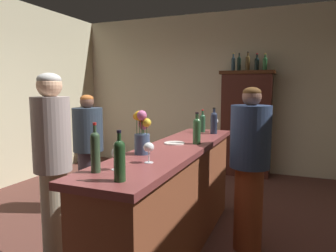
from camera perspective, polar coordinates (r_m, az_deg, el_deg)
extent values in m
plane|color=#522E27|center=(3.49, -6.49, -19.27)|extent=(7.88, 7.88, 0.00)
cube|color=beige|center=(6.03, 7.57, 6.24)|extent=(5.36, 0.12, 2.94)
cube|color=brown|center=(2.96, 1.04, -13.97)|extent=(0.48, 2.44, 0.96)
cube|color=brown|center=(2.82, 1.06, -4.34)|extent=(0.55, 2.54, 0.05)
cube|color=#3A1711|center=(5.61, 14.26, 0.42)|extent=(0.83, 0.37, 1.84)
cube|color=#3C1C0A|center=(5.59, 14.54, 9.54)|extent=(0.91, 0.43, 0.06)
cylinder|color=#1F3F1F|center=(1.79, -8.94, -6.90)|extent=(0.07, 0.07, 0.20)
sphere|color=#1F3F1F|center=(1.77, -9.00, -3.68)|extent=(0.07, 0.07, 0.07)
cylinder|color=#1F3F1F|center=(1.76, -9.03, -2.49)|extent=(0.02, 0.02, 0.07)
cylinder|color=black|center=(1.75, -9.06, -1.02)|extent=(0.03, 0.03, 0.02)
cylinder|color=#2A502B|center=(2.95, 5.34, -1.31)|extent=(0.07, 0.07, 0.21)
sphere|color=#2A502B|center=(2.94, 5.36, 0.73)|extent=(0.07, 0.07, 0.07)
cylinder|color=#2A502B|center=(2.93, 5.37, 1.49)|extent=(0.03, 0.03, 0.08)
cylinder|color=black|center=(2.93, 5.38, 2.40)|extent=(0.03, 0.03, 0.02)
cylinder|color=#265234|center=(3.75, 6.40, 0.23)|extent=(0.07, 0.07, 0.18)
sphere|color=#265234|center=(3.74, 6.42, 1.61)|extent=(0.07, 0.07, 0.07)
cylinder|color=#265234|center=(3.74, 6.43, 2.22)|extent=(0.03, 0.03, 0.08)
cylinder|color=red|center=(3.74, 6.44, 2.95)|extent=(0.03, 0.03, 0.02)
cylinder|color=#2E462D|center=(2.00, -13.28, -5.18)|extent=(0.06, 0.06, 0.23)
sphere|color=#2E462D|center=(1.98, -13.37, -1.95)|extent=(0.06, 0.06, 0.06)
cylinder|color=#2E462D|center=(1.97, -13.40, -0.89)|extent=(0.02, 0.02, 0.07)
cylinder|color=red|center=(1.97, -13.44, 0.41)|extent=(0.02, 0.02, 0.02)
cylinder|color=#222A3E|center=(3.64, 8.47, 0.26)|extent=(0.08, 0.08, 0.22)
sphere|color=#222A3E|center=(3.63, 8.50, 1.95)|extent=(0.08, 0.08, 0.08)
cylinder|color=#222A3E|center=(3.63, 8.51, 2.55)|extent=(0.03, 0.03, 0.08)
cylinder|color=black|center=(3.63, 8.53, 3.28)|extent=(0.03, 0.03, 0.02)
cylinder|color=white|center=(2.22, -3.56, -6.74)|extent=(0.07, 0.07, 0.00)
cylinder|color=white|center=(2.21, -3.57, -5.77)|extent=(0.01, 0.01, 0.07)
ellipsoid|color=white|center=(2.20, -3.59, -3.94)|extent=(0.08, 0.08, 0.07)
cylinder|color=white|center=(3.81, 8.62, -1.06)|extent=(0.07, 0.07, 0.00)
cylinder|color=white|center=(3.80, 8.64, -0.37)|extent=(0.01, 0.01, 0.09)
ellipsoid|color=white|center=(3.79, 8.66, 0.89)|extent=(0.08, 0.08, 0.08)
ellipsoid|color=maroon|center=(3.79, 8.65, 0.55)|extent=(0.07, 0.07, 0.03)
cylinder|color=white|center=(2.06, -9.46, -7.94)|extent=(0.07, 0.07, 0.00)
cylinder|color=white|center=(2.05, -9.48, -6.94)|extent=(0.01, 0.01, 0.07)
ellipsoid|color=white|center=(2.03, -9.52, -4.95)|extent=(0.07, 0.07, 0.08)
ellipsoid|color=maroon|center=(2.04, -9.51, -5.53)|extent=(0.05, 0.05, 0.03)
cylinder|color=#384D6F|center=(2.50, -4.81, -3.35)|extent=(0.13, 0.13, 0.16)
cylinder|color=#38602D|center=(2.46, -3.94, -1.24)|extent=(0.01, 0.01, 0.16)
sphere|color=gold|center=(2.44, -3.95, 0.62)|extent=(0.07, 0.07, 0.07)
cylinder|color=#38602D|center=(2.50, -4.51, -1.31)|extent=(0.01, 0.01, 0.14)
sphere|color=#C15975|center=(2.49, -4.52, 0.31)|extent=(0.09, 0.09, 0.09)
cylinder|color=#38602D|center=(2.53, -4.68, -0.92)|extent=(0.01, 0.01, 0.17)
sphere|color=#BA4285|center=(2.52, -4.70, 0.98)|extent=(0.07, 0.07, 0.07)
cylinder|color=#38602D|center=(2.49, -5.79, -0.59)|extent=(0.01, 0.01, 0.21)
sphere|color=orange|center=(2.48, -5.82, 1.79)|extent=(0.06, 0.06, 0.06)
cylinder|color=#38602D|center=(2.47, -5.26, -0.58)|extent=(0.01, 0.01, 0.21)
sphere|color=#F0AD14|center=(2.46, -5.29, 1.90)|extent=(0.08, 0.08, 0.08)
cylinder|color=#38602D|center=(2.45, -4.86, -0.58)|extent=(0.01, 0.01, 0.22)
sphere|color=#C75B8D|center=(2.44, -4.89, 1.98)|extent=(0.08, 0.08, 0.08)
cylinder|color=white|center=(2.97, 1.19, -3.18)|extent=(0.20, 0.20, 0.01)
cylinder|color=#1D303B|center=(5.63, 11.96, 10.95)|extent=(0.07, 0.07, 0.21)
sphere|color=#1D303B|center=(5.64, 11.99, 12.00)|extent=(0.07, 0.07, 0.07)
cylinder|color=#1D303B|center=(5.65, 12.00, 12.47)|extent=(0.03, 0.03, 0.09)
cylinder|color=gold|center=(5.65, 12.02, 13.01)|extent=(0.03, 0.03, 0.02)
cylinder|color=black|center=(5.62, 13.00, 10.96)|extent=(0.06, 0.06, 0.21)
sphere|color=black|center=(5.62, 13.03, 12.04)|extent=(0.06, 0.06, 0.06)
cylinder|color=black|center=(5.63, 13.04, 12.46)|extent=(0.02, 0.02, 0.08)
cylinder|color=black|center=(5.63, 13.06, 12.96)|extent=(0.03, 0.03, 0.02)
cylinder|color=#443419|center=(5.59, 14.51, 10.94)|extent=(0.08, 0.08, 0.21)
sphere|color=#443419|center=(5.60, 14.54, 12.04)|extent=(0.08, 0.08, 0.08)
cylinder|color=#443419|center=(5.61, 14.56, 12.52)|extent=(0.03, 0.03, 0.09)
cylinder|color=black|center=(5.61, 14.58, 13.08)|extent=(0.03, 0.03, 0.02)
cylinder|color=black|center=(5.57, 16.09, 10.73)|extent=(0.08, 0.08, 0.18)
sphere|color=black|center=(5.58, 16.13, 11.66)|extent=(0.08, 0.08, 0.08)
cylinder|color=black|center=(5.59, 16.14, 12.14)|extent=(0.03, 0.03, 0.09)
cylinder|color=red|center=(5.59, 16.16, 12.70)|extent=(0.04, 0.04, 0.02)
cylinder|color=#21512C|center=(5.56, 17.49, 10.70)|extent=(0.08, 0.08, 0.18)
sphere|color=#21512C|center=(5.57, 17.53, 11.64)|extent=(0.08, 0.08, 0.08)
cylinder|color=#21512C|center=(5.57, 17.54, 12.07)|extent=(0.03, 0.03, 0.08)
cylinder|color=gold|center=(5.58, 17.56, 12.58)|extent=(0.03, 0.03, 0.02)
cylinder|color=#342A36|center=(4.10, -14.34, -9.69)|extent=(0.27, 0.27, 0.76)
cylinder|color=#2A3645|center=(3.97, -14.62, -0.64)|extent=(0.37, 0.37, 0.54)
sphere|color=brown|center=(3.94, -14.78, 4.38)|extent=(0.17, 0.17, 0.17)
ellipsoid|color=#A35726|center=(3.94, -14.79, 4.94)|extent=(0.16, 0.16, 0.09)
cylinder|color=#B5AD8F|center=(3.00, -20.12, -15.49)|extent=(0.23, 0.23, 0.83)
cylinder|color=gray|center=(2.81, -20.75, -1.45)|extent=(0.32, 0.32, 0.64)
sphere|color=#DCAA86|center=(2.78, -21.12, 7.03)|extent=(0.21, 0.21, 0.21)
ellipsoid|color=#B3B1AA|center=(2.78, -21.16, 8.00)|extent=(0.20, 0.20, 0.12)
cylinder|color=brown|center=(3.14, 14.61, -14.51)|extent=(0.27, 0.27, 0.81)
cylinder|color=navy|center=(2.96, 15.02, -1.90)|extent=(0.37, 0.37, 0.58)
sphere|color=brown|center=(2.93, 15.25, 5.26)|extent=(0.18, 0.18, 0.18)
ellipsoid|color=#4F3216|center=(2.92, 15.28, 6.03)|extent=(0.17, 0.17, 0.10)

